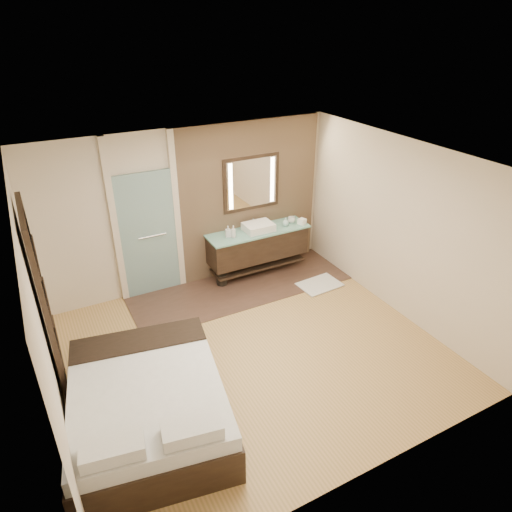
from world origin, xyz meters
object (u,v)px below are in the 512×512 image
mirror_unit (251,183)px  bed (148,405)px  vanity (258,244)px  waste_bin (222,279)px

mirror_unit → bed: bearing=-134.7°
vanity → bed: size_ratio=0.79×
vanity → bed: (-2.75, -2.54, -0.25)m
bed → waste_bin: size_ratio=10.05×
vanity → waste_bin: 0.89m
vanity → mirror_unit: bearing=90.0°
waste_bin → bed: bearing=-129.0°
mirror_unit → waste_bin: mirror_unit is taller
bed → waste_bin: bearing=61.0°
vanity → waste_bin: bearing=-174.8°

